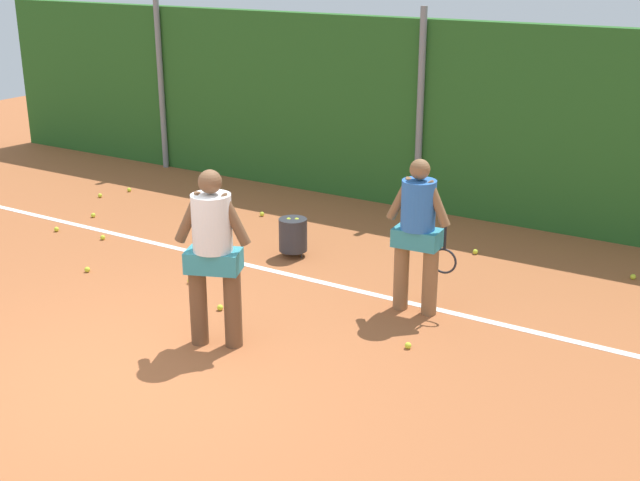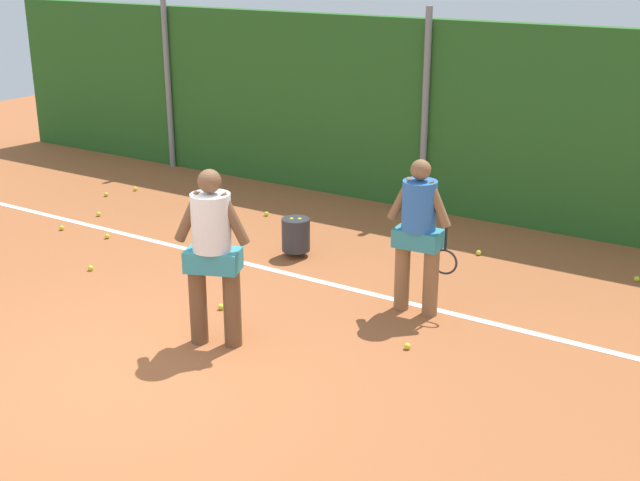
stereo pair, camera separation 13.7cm
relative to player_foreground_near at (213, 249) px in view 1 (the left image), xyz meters
name	(u,v)px [view 1 (the left image)]	position (x,y,z in m)	size (l,w,h in m)	color
ground_plane	(251,307)	(-0.24, 0.90, -1.01)	(26.34, 26.34, 0.00)	#A85B33
hedge_fence_backdrop	(425,116)	(-0.24, 5.27, 0.38)	(17.12, 0.25, 2.78)	#286023
fence_post_left	(161,84)	(-5.18, 5.10, 0.48)	(0.10, 0.10, 2.96)	gray
fence_post_center	(420,112)	(-0.24, 5.10, 0.48)	(0.10, 0.10, 2.96)	gray
court_baseline_paint	(301,277)	(-0.24, 1.92, -1.00)	(12.51, 0.10, 0.01)	white
player_foreground_near	(213,249)	(0.00, 0.00, 0.00)	(0.71, 0.48, 1.79)	brown
player_midcourt	(418,228)	(1.33, 1.76, -0.06)	(0.78, 0.36, 1.69)	#8C603D
ball_hopper	(293,235)	(-0.73, 2.48, -0.71)	(0.36, 0.36, 0.51)	#2D2D33
tennis_ball_0	(190,281)	(-1.25, 1.08, -0.97)	(0.07, 0.07, 0.07)	#CCDB33
tennis_ball_1	(475,252)	(1.23, 3.77, -0.97)	(0.07, 0.07, 0.07)	#CCDB33
tennis_ball_2	(262,214)	(-2.04, 3.64, -0.97)	(0.07, 0.07, 0.07)	#CCDB33
tennis_ball_4	(87,270)	(-2.56, 0.71, -0.97)	(0.07, 0.07, 0.07)	#CCDB33
tennis_ball_5	(633,277)	(3.15, 3.95, -0.97)	(0.07, 0.07, 0.07)	#CCDB33
tennis_ball_6	(100,195)	(-4.77, 3.09, -0.97)	(0.07, 0.07, 0.07)	#CCDB33
tennis_ball_7	(129,190)	(-4.61, 3.57, -0.97)	(0.07, 0.07, 0.07)	#CCDB33
tennis_ball_8	(93,215)	(-4.10, 2.30, -0.97)	(0.07, 0.07, 0.07)	#CCDB33
tennis_ball_9	(220,308)	(-0.48, 0.66, -0.97)	(0.07, 0.07, 0.07)	#CCDB33
tennis_ball_10	(56,229)	(-4.06, 1.57, -0.97)	(0.07, 0.07, 0.07)	#CCDB33
tennis_ball_11	(408,345)	(1.66, 0.91, -0.97)	(0.07, 0.07, 0.07)	#CCDB33
tennis_ball_12	(103,237)	(-3.26, 1.66, -0.97)	(0.07, 0.07, 0.07)	#CCDB33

